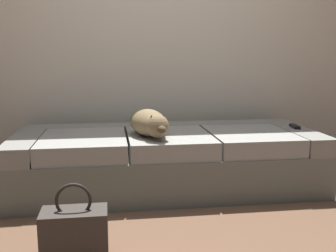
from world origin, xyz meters
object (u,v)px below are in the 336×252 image
Objects in this scene: tv_remote at (295,126)px; handbag at (75,233)px; couch at (167,160)px; dog_tan at (150,123)px.

tv_remote is 1.91m from handbag.
dog_tan is (-0.14, -0.16, 0.31)m from couch.
couch is 14.65× the size of tv_remote.
handbag is at bearing -118.39° from dog_tan.
handbag is at bearing -120.93° from couch.
dog_tan is at bearing -163.93° from tv_remote.
couch is at bearing 47.55° from dog_tan.
handbag is (-0.60, -1.00, -0.09)m from couch.
tv_remote is (1.00, 0.01, 0.22)m from couch.
couch is at bearing 59.07° from handbag.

